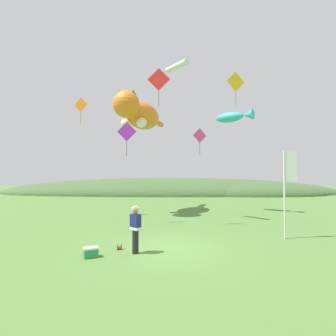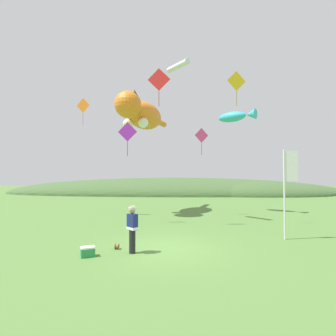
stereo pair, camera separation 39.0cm
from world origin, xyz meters
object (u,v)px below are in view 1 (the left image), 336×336
kite_spool (119,247)px  kite_diamond_violet (127,132)px  kite_diamond_red (159,80)px  kite_diamond_orange (81,105)px  kite_tube_streamer (177,66)px  kite_diamond_pink (200,136)px  picnic_cooler (91,252)px  kite_diamond_gold (236,82)px  kite_giant_cat (139,114)px  festival_attendant (135,228)px  festival_banner_pole (288,180)px  kite_fish_windsock (233,117)px

kite_spool → kite_diamond_violet: 7.66m
kite_diamond_red → kite_diamond_orange: kite_diamond_red is taller
kite_tube_streamer → kite_diamond_pink: kite_tube_streamer is taller
picnic_cooler → kite_diamond_pink: size_ratio=0.29×
kite_diamond_violet → kite_diamond_gold: (6.53, -0.31, 2.93)m
kite_giant_cat → festival_attendant: bearing=-83.7°
kite_giant_cat → kite_diamond_orange: size_ratio=4.06×
picnic_cooler → kite_diamond_violet: 8.31m
kite_tube_streamer → festival_banner_pole: bearing=-42.3°
kite_fish_windsock → kite_tube_streamer: kite_tube_streamer is taller
kite_fish_windsock → kite_diamond_pink: 3.81m
festival_banner_pole → kite_fish_windsock: 9.95m
picnic_cooler → kite_diamond_gold: 12.28m
festival_attendant → kite_fish_windsock: size_ratio=0.59×
festival_banner_pole → kite_giant_cat: kite_giant_cat is taller
festival_banner_pole → kite_diamond_violet: 9.30m
kite_giant_cat → picnic_cooler: bearing=-92.0°
kite_diamond_violet → picnic_cooler: bearing=-91.9°
kite_spool → picnic_cooler: (-0.84, -0.99, 0.07)m
picnic_cooler → kite_giant_cat: kite_giant_cat is taller
kite_fish_windsock → kite_diamond_orange: kite_diamond_orange is taller
festival_banner_pole → kite_giant_cat: 12.45m
festival_banner_pole → kite_tube_streamer: (-5.04, 4.60, 7.36)m
kite_diamond_red → kite_diamond_violet: (-1.98, 0.91, -2.86)m
kite_giant_cat → kite_diamond_pink: bearing=-14.7°
kite_giant_cat → kite_diamond_red: size_ratio=3.63×
kite_diamond_pink → kite_diamond_violet: kite_diamond_pink is taller
picnic_cooler → kite_tube_streamer: size_ratio=0.34×
kite_tube_streamer → kite_diamond_pink: 5.13m
festival_attendant → kite_spool: 1.21m
kite_diamond_orange → kite_spool: bearing=-61.5°
kite_spool → kite_diamond_pink: bearing=64.5°
festival_attendant → kite_giant_cat: bearing=96.3°
festival_banner_pole → kite_diamond_orange: 14.47m
kite_diamond_pink → kite_diamond_red: bearing=-123.0°
kite_fish_windsock → kite_diamond_gold: (-1.18, -5.45, 0.86)m
kite_diamond_red → festival_attendant: bearing=-97.6°
kite_tube_streamer → kite_diamond_red: 2.82m
kite_giant_cat → kite_diamond_red: 5.89m
kite_diamond_red → kite_diamond_violet: kite_diamond_red is taller
festival_attendant → kite_diamond_pink: bearing=69.5°
kite_spool → kite_diamond_orange: (-4.42, 8.14, 7.87)m
picnic_cooler → kite_diamond_gold: (6.75, 6.01, 8.32)m
kite_diamond_pink → kite_diamond_violet: 5.92m
picnic_cooler → kite_diamond_orange: kite_diamond_orange is taller
kite_tube_streamer → kite_diamond_gold: kite_tube_streamer is taller
picnic_cooler → festival_banner_pole: 9.17m
kite_spool → kite_giant_cat: size_ratio=0.03×
picnic_cooler → kite_diamond_red: 10.11m
festival_attendant → kite_diamond_orange: kite_diamond_orange is taller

